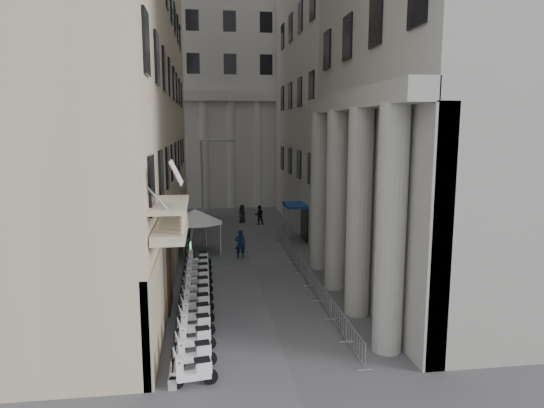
% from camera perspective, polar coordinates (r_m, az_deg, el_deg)
% --- Properties ---
extents(left_building, '(5.00, 36.00, 34.00)m').
position_cam_1_polar(left_building, '(35.18, -16.22, 21.64)').
color(left_building, beige).
rests_on(left_building, ground).
extents(far_building, '(22.00, 10.00, 30.00)m').
position_cam_1_polar(far_building, '(60.35, -5.21, 14.55)').
color(far_building, '#B0AEA6').
rests_on(far_building, ground).
extents(iron_fence, '(0.30, 28.00, 1.40)m').
position_cam_1_polar(iron_fence, '(31.34, -10.04, -8.01)').
color(iron_fence, black).
rests_on(iron_fence, ground).
extents(blue_awning, '(1.60, 3.00, 3.00)m').
position_cam_1_polar(blue_awning, '(39.70, 2.68, -4.27)').
color(blue_awning, navy).
rests_on(blue_awning, ground).
extents(flag, '(1.00, 1.40, 8.20)m').
position_cam_1_polar(flag, '(19.27, -10.50, -19.28)').
color(flag, '#9E0C11').
rests_on(flag, ground).
extents(scooter_0, '(1.47, 0.75, 1.50)m').
position_cam_1_polar(scooter_0, '(18.56, -9.14, -20.43)').
color(scooter_0, white).
rests_on(scooter_0, ground).
extents(scooter_1, '(1.47, 0.75, 1.50)m').
position_cam_1_polar(scooter_1, '(19.77, -9.06, -18.48)').
color(scooter_1, white).
rests_on(scooter_1, ground).
extents(scooter_2, '(1.47, 0.75, 1.50)m').
position_cam_1_polar(scooter_2, '(21.00, -8.99, -16.75)').
color(scooter_2, white).
rests_on(scooter_2, ground).
extents(scooter_3, '(1.47, 0.75, 1.50)m').
position_cam_1_polar(scooter_3, '(22.25, -8.93, -15.22)').
color(scooter_3, white).
rests_on(scooter_3, ground).
extents(scooter_4, '(1.47, 0.75, 1.50)m').
position_cam_1_polar(scooter_4, '(23.51, -8.88, -13.85)').
color(scooter_4, white).
rests_on(scooter_4, ground).
extents(scooter_5, '(1.47, 0.75, 1.50)m').
position_cam_1_polar(scooter_5, '(24.79, -8.83, -12.62)').
color(scooter_5, white).
rests_on(scooter_5, ground).
extents(scooter_6, '(1.47, 0.75, 1.50)m').
position_cam_1_polar(scooter_6, '(26.08, -8.79, -11.51)').
color(scooter_6, white).
rests_on(scooter_6, ground).
extents(scooter_7, '(1.47, 0.75, 1.50)m').
position_cam_1_polar(scooter_7, '(27.37, -8.75, -10.51)').
color(scooter_7, white).
rests_on(scooter_7, ground).
extents(scooter_8, '(1.47, 0.75, 1.50)m').
position_cam_1_polar(scooter_8, '(28.67, -8.72, -9.60)').
color(scooter_8, white).
rests_on(scooter_8, ground).
extents(scooter_9, '(1.47, 0.75, 1.50)m').
position_cam_1_polar(scooter_9, '(29.98, -8.69, -8.76)').
color(scooter_9, white).
rests_on(scooter_9, ground).
extents(scooter_10, '(1.47, 0.75, 1.50)m').
position_cam_1_polar(scooter_10, '(31.30, -8.66, -8.00)').
color(scooter_10, white).
rests_on(scooter_10, ground).
extents(scooter_11, '(1.47, 0.75, 1.50)m').
position_cam_1_polar(scooter_11, '(32.62, -8.63, -7.30)').
color(scooter_11, white).
rests_on(scooter_11, ground).
extents(barrier_0, '(0.60, 2.40, 1.10)m').
position_cam_1_polar(barrier_0, '(20.67, 9.75, -17.22)').
color(barrier_0, '#9DA0A5').
rests_on(barrier_0, ground).
extents(barrier_1, '(0.60, 2.40, 1.10)m').
position_cam_1_polar(barrier_1, '(22.84, 7.79, -14.54)').
color(barrier_1, '#9DA0A5').
rests_on(barrier_1, ground).
extents(barrier_2, '(0.60, 2.40, 1.10)m').
position_cam_1_polar(barrier_2, '(25.07, 6.21, -12.32)').
color(barrier_2, '#9DA0A5').
rests_on(barrier_2, ground).
extents(barrier_3, '(0.60, 2.40, 1.10)m').
position_cam_1_polar(barrier_3, '(27.35, 4.92, -10.45)').
color(barrier_3, '#9DA0A5').
rests_on(barrier_3, ground).
extents(barrier_4, '(0.60, 2.40, 1.10)m').
position_cam_1_polar(barrier_4, '(29.66, 3.83, -8.88)').
color(barrier_4, '#9DA0A5').
rests_on(barrier_4, ground).
extents(barrier_5, '(0.60, 2.40, 1.10)m').
position_cam_1_polar(barrier_5, '(32.00, 2.91, -7.53)').
color(barrier_5, '#9DA0A5').
rests_on(barrier_5, ground).
extents(barrier_6, '(0.60, 2.40, 1.10)m').
position_cam_1_polar(barrier_6, '(34.37, 2.13, -6.36)').
color(barrier_6, '#9DA0A5').
rests_on(barrier_6, ground).
extents(barrier_7, '(0.60, 2.40, 1.10)m').
position_cam_1_polar(barrier_7, '(36.75, 1.44, -5.34)').
color(barrier_7, '#9DA0A5').
rests_on(barrier_7, ground).
extents(barrier_8, '(0.60, 2.40, 1.10)m').
position_cam_1_polar(barrier_8, '(39.14, 0.85, -4.45)').
color(barrier_8, '#9DA0A5').
rests_on(barrier_8, ground).
extents(security_tent, '(3.98, 3.98, 3.24)m').
position_cam_1_polar(security_tent, '(35.29, -8.07, -1.53)').
color(security_tent, white).
rests_on(security_tent, ground).
extents(street_lamp, '(2.64, 0.79, 8.22)m').
position_cam_1_polar(street_lamp, '(36.27, -7.72, 2.27)').
color(street_lamp, gray).
rests_on(street_lamp, ground).
extents(info_kiosk, '(0.31, 0.81, 1.69)m').
position_cam_1_polar(info_kiosk, '(33.14, -9.77, -5.54)').
color(info_kiosk, black).
rests_on(info_kiosk, ground).
extents(pedestrian_a, '(0.74, 0.49, 2.00)m').
position_cam_1_polar(pedestrian_a, '(34.22, -3.75, -4.71)').
color(pedestrian_a, black).
rests_on(pedestrian_a, ground).
extents(pedestrian_b, '(0.95, 0.76, 1.84)m').
position_cam_1_polar(pedestrian_b, '(45.87, -1.52, -1.29)').
color(pedestrian_b, black).
rests_on(pedestrian_b, ground).
extents(pedestrian_c, '(1.00, 0.97, 1.73)m').
position_cam_1_polar(pedestrian_c, '(46.96, -3.53, -1.13)').
color(pedestrian_c, black).
rests_on(pedestrian_c, ground).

